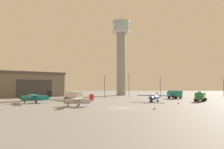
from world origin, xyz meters
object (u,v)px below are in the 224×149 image
(control_tower, at_px, (121,49))
(airplane_teal, at_px, (36,97))
(airplane_silver, at_px, (78,101))
(traffic_cone_mid_apron, at_px, (179,103))
(light_post_east, at_px, (223,85))
(traffic_cone_near_right, at_px, (154,108))
(truck_fuel_tanker_green, at_px, (201,96))
(light_post_north, at_px, (160,84))
(truck_fuel_tanker_teal, at_px, (174,94))
(light_post_centre, at_px, (105,84))
(airplane_blue, at_px, (154,97))
(light_post_west, at_px, (129,83))
(truck_box_white, at_px, (73,95))

(control_tower, xyz_separation_m, airplane_teal, (-23.84, -53.58, -21.30))
(airplane_silver, bearing_deg, traffic_cone_mid_apron, -163.10)
(light_post_east, height_order, traffic_cone_near_right, light_post_east)
(truck_fuel_tanker_green, xyz_separation_m, light_post_north, (-6.33, 24.61, 3.49))
(truck_fuel_tanker_green, distance_m, truck_fuel_tanker_teal, 15.41)
(light_post_centre, bearing_deg, airplane_blue, -57.38)
(truck_fuel_tanker_teal, relative_size, traffic_cone_near_right, 10.77)
(airplane_blue, distance_m, truck_fuel_tanker_teal, 20.26)
(traffic_cone_near_right, bearing_deg, light_post_west, 91.04)
(control_tower, height_order, traffic_cone_near_right, control_tower)
(truck_fuel_tanker_teal, relative_size, light_post_west, 0.62)
(airplane_teal, distance_m, airplane_silver, 16.13)
(airplane_teal, height_order, airplane_blue, airplane_teal)
(control_tower, xyz_separation_m, traffic_cone_near_right, (3.57, -70.25, -22.47))
(light_post_east, height_order, traffic_cone_mid_apron, light_post_east)
(airplane_blue, bearing_deg, traffic_cone_near_right, 16.81)
(truck_fuel_tanker_teal, xyz_separation_m, light_post_west, (-14.99, 14.21, 4.26))
(control_tower, relative_size, truck_box_white, 6.77)
(airplane_blue, height_order, light_post_east, light_post_east)
(light_post_east, bearing_deg, traffic_cone_mid_apron, -127.09)
(truck_fuel_tanker_green, bearing_deg, traffic_cone_near_right, -7.94)
(airplane_teal, bearing_deg, truck_fuel_tanker_green, 162.99)
(light_post_east, distance_m, traffic_cone_mid_apron, 50.98)
(traffic_cone_near_right, relative_size, traffic_cone_mid_apron, 1.07)
(light_post_east, bearing_deg, light_post_north, -167.83)
(light_post_centre, relative_size, traffic_cone_near_right, 15.40)
(light_post_centre, height_order, traffic_cone_near_right, light_post_centre)
(truck_fuel_tanker_teal, bearing_deg, light_post_west, -156.26)
(airplane_teal, distance_m, light_post_east, 76.26)
(control_tower, bearing_deg, light_post_north, -56.41)
(light_post_east, height_order, light_post_north, light_post_north)
(light_post_west, relative_size, light_post_centre, 1.12)
(traffic_cone_near_right, bearing_deg, truck_box_white, 124.11)
(truck_fuel_tanker_green, bearing_deg, airplane_blue, -51.16)
(control_tower, bearing_deg, truck_box_white, -112.05)
(airplane_blue, distance_m, light_post_west, 32.37)
(airplane_blue, bearing_deg, light_post_west, -144.54)
(truck_box_white, height_order, truck_fuel_tanker_green, truck_fuel_tanker_green)
(light_post_east, bearing_deg, airplane_teal, -150.56)
(truck_box_white, relative_size, light_post_north, 0.71)
(airplane_teal, bearing_deg, traffic_cone_mid_apron, 149.43)
(airplane_silver, bearing_deg, traffic_cone_near_right, 156.23)
(control_tower, distance_m, light_post_north, 31.91)
(airplane_teal, bearing_deg, airplane_blue, 162.33)
(truck_box_white, bearing_deg, truck_fuel_tanker_green, -152.25)
(airplane_teal, distance_m, airplane_blue, 31.49)
(airplane_blue, distance_m, light_post_centre, 27.27)
(truck_fuel_tanker_green, xyz_separation_m, light_post_east, (21.48, 30.61, 3.23))
(truck_fuel_tanker_green, bearing_deg, truck_box_white, -70.54)
(airplane_silver, distance_m, light_post_centre, 37.69)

